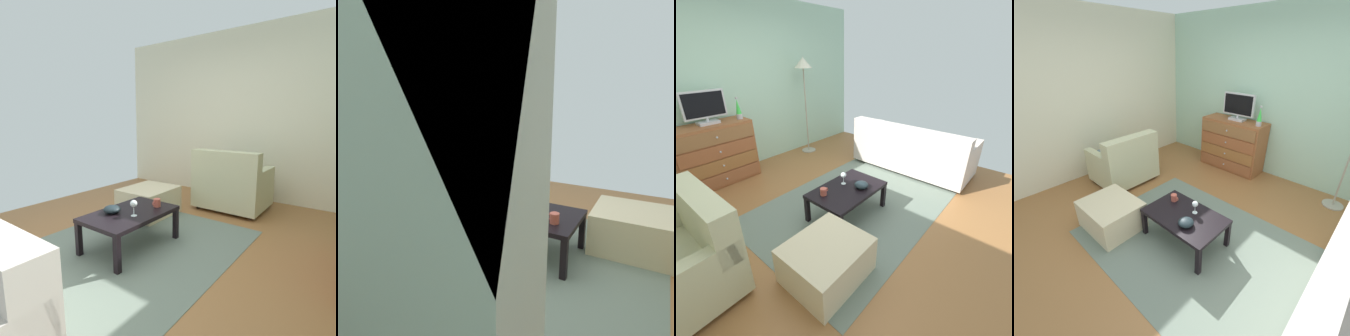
% 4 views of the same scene
% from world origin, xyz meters
% --- Properties ---
extents(ground_plane, '(5.33, 4.74, 0.05)m').
position_xyz_m(ground_plane, '(0.00, 0.00, -0.03)').
color(ground_plane, '#956236').
extents(area_rug, '(2.60, 1.90, 0.01)m').
position_xyz_m(area_rug, '(0.20, -0.20, 0.00)').
color(area_rug, slate).
rests_on(area_rug, ground_plane).
extents(coffee_table, '(0.92, 0.58, 0.37)m').
position_xyz_m(coffee_table, '(0.04, -0.23, 0.32)').
color(coffee_table, black).
rests_on(coffee_table, ground_plane).
extents(wine_glass, '(0.07, 0.07, 0.16)m').
position_xyz_m(wine_glass, '(0.10, -0.12, 0.48)').
color(wine_glass, silver).
rests_on(wine_glass, coffee_table).
extents(mug, '(0.11, 0.08, 0.08)m').
position_xyz_m(mug, '(-0.24, -0.12, 0.41)').
color(mug, '#BE5444').
rests_on(mug, coffee_table).
extents(bowl_decorative, '(0.17, 0.17, 0.08)m').
position_xyz_m(bowl_decorative, '(0.17, -0.35, 0.41)').
color(bowl_decorative, black).
rests_on(bowl_decorative, coffee_table).
extents(couch_large, '(0.85, 1.94, 0.82)m').
position_xyz_m(couch_large, '(1.76, -0.24, 0.33)').
color(couch_large, '#332319').
rests_on(couch_large, ground_plane).
extents(ottoman, '(0.71, 0.61, 0.37)m').
position_xyz_m(ottoman, '(-0.79, -0.70, 0.18)').
color(ottoman, beige).
rests_on(ottoman, ground_plane).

